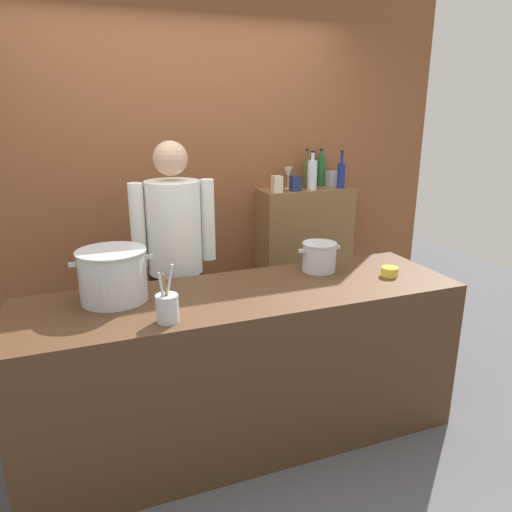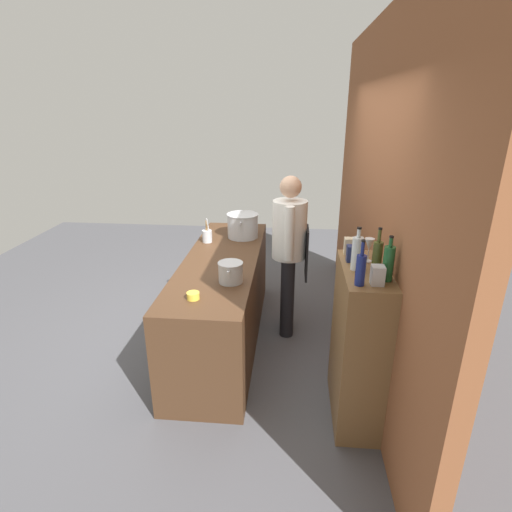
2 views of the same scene
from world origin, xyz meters
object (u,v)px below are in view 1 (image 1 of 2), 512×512
wine_bottle_olive (307,173)px  spice_tin_cream (277,184)px  utensil_crock (167,307)px  wine_bottle_green (321,171)px  wine_bottle_clear (312,174)px  wine_bottle_cobalt (341,175)px  butter_jar (389,272)px  chef (175,252)px  stockpot_large (113,275)px  spice_tin_silver (332,179)px  wine_glass_wide (288,173)px  spice_tin_navy (295,183)px  stockpot_small (319,257)px

wine_bottle_olive → spice_tin_cream: wine_bottle_olive is taller
utensil_crock → wine_bottle_green: (1.59, 1.52, 0.38)m
wine_bottle_clear → wine_bottle_cobalt: (0.25, -0.01, -0.01)m
butter_jar → wine_bottle_clear: (0.09, 1.18, 0.42)m
chef → stockpot_large: chef is taller
spice_tin_cream → wine_bottle_cobalt: bearing=0.1°
wine_bottle_cobalt → spice_tin_silver: (-0.02, 0.11, -0.05)m
wine_bottle_clear → wine_bottle_cobalt: bearing=-2.7°
spice_tin_cream → wine_glass_wide: bearing=38.9°
wine_glass_wide → spice_tin_navy: size_ratio=1.46×
butter_jar → spice_tin_cream: (-0.22, 1.17, 0.36)m
utensil_crock → spice_tin_silver: size_ratio=2.17×
wine_bottle_olive → spice_tin_silver: (0.22, -0.03, -0.05)m
utensil_crock → wine_bottle_olive: 2.10m
spice_tin_navy → spice_tin_cream: bearing=-179.6°
chef → spice_tin_navy: chef is taller
wine_bottle_green → spice_tin_silver: bearing=-46.9°
butter_jar → wine_bottle_cobalt: 1.29m
stockpot_small → wine_bottle_green: bearing=61.9°
stockpot_large → wine_bottle_green: size_ratio=1.34×
butter_jar → spice_tin_cream: size_ratio=0.79×
wine_bottle_green → wine_bottle_cobalt: wine_bottle_green is taller
wine_bottle_green → utensil_crock: bearing=-136.4°
chef → wine_bottle_clear: (1.21, 0.47, 0.38)m
stockpot_small → wine_bottle_clear: bearing=65.6°
wine_bottle_green → spice_tin_navy: 0.37m
stockpot_small → wine_glass_wide: 1.14m
wine_bottle_cobalt → spice_tin_silver: bearing=98.7°
chef → wine_bottle_cobalt: bearing=-162.7°
butter_jar → wine_glass_wide: size_ratio=0.56×
wine_bottle_clear → wine_bottle_cobalt: wine_bottle_clear is taller
utensil_crock → wine_bottle_green: 2.23m
wine_bottle_clear → stockpot_small: bearing=-114.4°
spice_tin_navy → spice_tin_silver: bearing=16.0°
stockpot_large → wine_glass_wide: size_ratio=2.33×
chef → wine_bottle_olive: size_ratio=5.38×
wine_bottle_green → wine_bottle_cobalt: bearing=-65.0°
chef → stockpot_large: bearing=51.0°
wine_bottle_olive → stockpot_small: bearing=-112.5°
stockpot_large → wine_bottle_olive: size_ratio=1.32×
chef → wine_bottle_cobalt: chef is taller
wine_bottle_cobalt → spice_tin_navy: wine_bottle_cobalt is taller
wine_bottle_green → spice_tin_cream: (-0.48, -0.19, -0.06)m
wine_bottle_clear → spice_tin_navy: size_ratio=2.53×
utensil_crock → butter_jar: size_ratio=2.75×
stockpot_small → wine_bottle_green: (0.60, 1.11, 0.36)m
stockpot_small → wine_bottle_cobalt: wine_bottle_cobalt is taller
stockpot_large → butter_jar: stockpot_large is taller
wine_glass_wide → chef: bearing=-151.3°
stockpot_large → spice_tin_cream: (1.32, 0.97, 0.26)m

